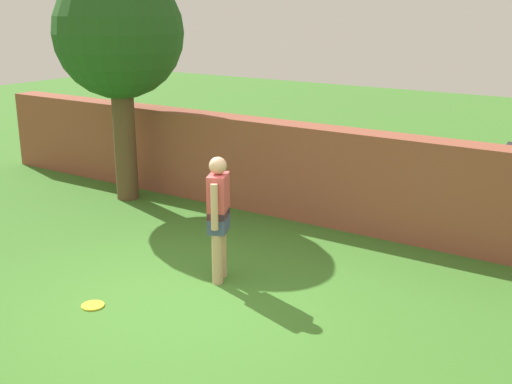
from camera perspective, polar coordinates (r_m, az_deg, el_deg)
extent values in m
plane|color=#3D7528|center=(7.82, -5.75, -9.70)|extent=(40.00, 40.00, 0.00)
cube|color=brown|center=(11.06, -0.39, 2.52)|extent=(11.90, 0.50, 1.55)
cylinder|color=brown|center=(11.72, -11.52, 4.91)|extent=(0.39, 0.39, 2.32)
sphere|color=#23511E|center=(11.51, -12.04, 13.57)|extent=(2.22, 2.22, 2.22)
cylinder|color=tan|center=(8.15, -3.43, -5.28)|extent=(0.14, 0.14, 0.85)
cylinder|color=tan|center=(8.34, -3.10, -4.73)|extent=(0.14, 0.14, 0.85)
cube|color=#3F4C72|center=(8.12, -3.31, -2.53)|extent=(0.35, 0.42, 0.28)
cube|color=#CC4C4C|center=(8.02, -3.35, -0.34)|extent=(0.35, 0.42, 0.55)
sphere|color=tan|center=(7.91, -3.39, 2.33)|extent=(0.22, 0.22, 0.22)
cylinder|color=tan|center=(7.83, -3.69, -1.33)|extent=(0.09, 0.09, 0.58)
cylinder|color=tan|center=(8.25, -3.00, -0.39)|extent=(0.09, 0.09, 0.58)
cylinder|color=yellow|center=(7.93, -14.20, -9.69)|extent=(0.27, 0.27, 0.02)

